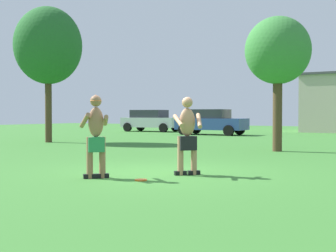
{
  "coord_description": "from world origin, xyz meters",
  "views": [
    {
      "loc": [
        5.79,
        -9.01,
        1.33
      ],
      "look_at": [
        0.04,
        0.23,
        1.04
      ],
      "focal_mm": 51.24,
      "sensor_mm": 36.0,
      "label": 1
    }
  ],
  "objects_px": {
    "car_blue_near_post": "(211,122)",
    "player_with_cap": "(96,132)",
    "car_silver_far_end": "(151,120)",
    "player_in_black": "(187,134)",
    "frisbee": "(141,180)",
    "tree_left_field": "(278,52)",
    "tree_behind_players": "(48,46)"
  },
  "relations": [
    {
      "from": "car_silver_far_end",
      "to": "tree_left_field",
      "type": "height_order",
      "value": "tree_left_field"
    },
    {
      "from": "tree_behind_players",
      "to": "car_blue_near_post",
      "type": "bearing_deg",
      "value": 75.29
    },
    {
      "from": "frisbee",
      "to": "tree_left_field",
      "type": "xyz_separation_m",
      "value": [
        -0.16,
        8.53,
        3.47
      ]
    },
    {
      "from": "player_with_cap",
      "to": "tree_behind_players",
      "type": "height_order",
      "value": "tree_behind_players"
    },
    {
      "from": "tree_left_field",
      "to": "tree_behind_players",
      "type": "height_order",
      "value": "tree_behind_players"
    },
    {
      "from": "player_with_cap",
      "to": "frisbee",
      "type": "xyz_separation_m",
      "value": [
        0.98,
        0.19,
        -0.92
      ]
    },
    {
      "from": "car_silver_far_end",
      "to": "tree_left_field",
      "type": "xyz_separation_m",
      "value": [
        13.98,
        -12.85,
        2.66
      ]
    },
    {
      "from": "car_blue_near_post",
      "to": "car_silver_far_end",
      "type": "relative_size",
      "value": 1.0
    },
    {
      "from": "car_blue_near_post",
      "to": "tree_left_field",
      "type": "relative_size",
      "value": 0.93
    },
    {
      "from": "player_in_black",
      "to": "car_blue_near_post",
      "type": "xyz_separation_m",
      "value": [
        -8.35,
        17.67,
        -0.06
      ]
    },
    {
      "from": "player_in_black",
      "to": "car_silver_far_end",
      "type": "distance_m",
      "value": 24.81
    },
    {
      "from": "frisbee",
      "to": "car_blue_near_post",
      "type": "distance_m",
      "value": 20.54
    },
    {
      "from": "player_with_cap",
      "to": "tree_behind_players",
      "type": "bearing_deg",
      "value": 140.08
    },
    {
      "from": "player_with_cap",
      "to": "car_silver_far_end",
      "type": "bearing_deg",
      "value": 121.37
    },
    {
      "from": "frisbee",
      "to": "tree_behind_players",
      "type": "bearing_deg",
      "value": 143.39
    },
    {
      "from": "player_with_cap",
      "to": "player_in_black",
      "type": "distance_m",
      "value": 1.96
    },
    {
      "from": "player_with_cap",
      "to": "player_in_black",
      "type": "relative_size",
      "value": 1.02
    },
    {
      "from": "player_with_cap",
      "to": "car_blue_near_post",
      "type": "xyz_separation_m",
      "value": [
        -7.01,
        19.1,
        -0.11
      ]
    },
    {
      "from": "car_silver_far_end",
      "to": "car_blue_near_post",
      "type": "bearing_deg",
      "value": -21.96
    },
    {
      "from": "car_silver_far_end",
      "to": "tree_behind_players",
      "type": "bearing_deg",
      "value": -76.12
    },
    {
      "from": "player_with_cap",
      "to": "car_silver_far_end",
      "type": "xyz_separation_m",
      "value": [
        -13.16,
        21.58,
        -0.11
      ]
    },
    {
      "from": "player_with_cap",
      "to": "frisbee",
      "type": "distance_m",
      "value": 1.36
    },
    {
      "from": "player_in_black",
      "to": "car_blue_near_post",
      "type": "bearing_deg",
      "value": 115.29
    },
    {
      "from": "tree_left_field",
      "to": "car_blue_near_post",
      "type": "bearing_deg",
      "value": 127.06
    },
    {
      "from": "car_blue_near_post",
      "to": "player_with_cap",
      "type": "bearing_deg",
      "value": -69.84
    },
    {
      "from": "player_in_black",
      "to": "frisbee",
      "type": "distance_m",
      "value": 1.56
    },
    {
      "from": "car_silver_far_end",
      "to": "tree_behind_players",
      "type": "height_order",
      "value": "tree_behind_players"
    },
    {
      "from": "frisbee",
      "to": "tree_behind_players",
      "type": "relative_size",
      "value": 0.04
    },
    {
      "from": "player_with_cap",
      "to": "car_blue_near_post",
      "type": "relative_size",
      "value": 0.39
    },
    {
      "from": "player_with_cap",
      "to": "tree_behind_players",
      "type": "xyz_separation_m",
      "value": [
        -9.86,
        8.25,
        3.48
      ]
    },
    {
      "from": "car_blue_near_post",
      "to": "tree_left_field",
      "type": "xyz_separation_m",
      "value": [
        7.84,
        -10.38,
        2.66
      ]
    },
    {
      "from": "player_in_black",
      "to": "tree_behind_players",
      "type": "relative_size",
      "value": 0.27
    }
  ]
}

